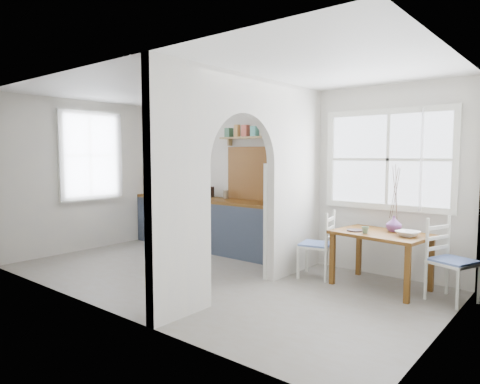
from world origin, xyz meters
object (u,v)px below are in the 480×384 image
Objects in this scene: kettle at (288,198)px; chair_left at (316,244)px; dining_table at (381,260)px; chair_right at (453,261)px; vase at (394,224)px.

chair_left is at bearing -10.25° from kettle.
dining_table is 4.96× the size of kettle.
vase is (-0.73, 0.16, 0.33)m from chair_right.
chair_right reaches higher than dining_table.
dining_table is 0.84m from chair_right.
chair_left reaches higher than vase.
vase is (0.10, 0.16, 0.45)m from dining_table.
chair_left is 1.69m from chair_right.
kettle reaches higher than chair_right.
dining_table is 1.66m from kettle.
chair_left is 4.06× the size of kettle.
chair_right is 0.82m from vase.
vase is at bearing 92.43° from chair_left.
chair_right is 2.40m from kettle.
chair_left is at bearing -165.49° from dining_table.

